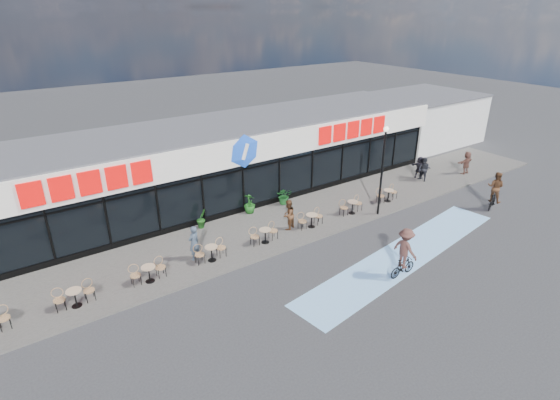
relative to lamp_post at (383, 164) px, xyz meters
name	(u,v)px	position (x,y,z in m)	size (l,w,h in m)	color
ground	(321,266)	(-6.10, -2.30, -3.14)	(120.00, 120.00, 0.00)	#28282B
sidewalk	(268,228)	(-6.10, 2.20, -3.09)	(44.00, 5.00, 0.10)	#4F4C46
bike_lane	(405,254)	(-2.10, -3.80, -3.13)	(14.00, 2.20, 0.01)	#77ACE1
building	(218,161)	(-6.10, 7.63, -0.80)	(30.60, 6.57, 4.75)	black
neighbour_building	(422,118)	(14.40, 8.70, -1.07)	(9.20, 7.20, 4.11)	silver
lamp_post	(383,164)	(0.00, 0.00, 0.00)	(0.28, 0.28, 5.10)	black
bistro_set_1	(74,295)	(-16.00, 1.01, -2.58)	(1.54, 0.62, 0.90)	tan
bistro_set_2	(148,271)	(-13.03, 1.01, -2.58)	(1.54, 0.62, 0.90)	tan
bistro_set_3	(211,251)	(-10.06, 1.01, -2.58)	(1.54, 0.62, 0.90)	tan
bistro_set_4	(264,234)	(-7.09, 1.01, -2.58)	(1.54, 0.62, 0.90)	tan
bistro_set_5	(311,219)	(-4.12, 1.01, -2.58)	(1.54, 0.62, 0.90)	tan
bistro_set_6	(351,205)	(-1.15, 1.01, -2.58)	(1.54, 0.62, 0.90)	tan
bistro_set_7	(387,194)	(1.83, 1.01, -2.58)	(1.54, 0.62, 0.90)	tan
potted_plant_left	(201,219)	(-8.97, 4.26, -2.52)	(0.57, 0.46, 1.03)	#174714
potted_plant_mid	(250,203)	(-5.91, 4.35, -2.45)	(0.65, 0.65, 1.16)	#164B15
potted_plant_right	(284,196)	(-3.56, 4.23, -2.52)	(0.93, 0.81, 1.04)	#134419
patron_left	(194,243)	(-10.64, 1.49, -2.18)	(0.62, 0.41, 1.71)	#323E4D
patron_right	(288,215)	(-5.28, 1.46, -2.21)	(0.81, 0.63, 1.66)	#4C2F1B
pedestrian_a	(424,169)	(6.34, 1.92, -2.21)	(0.80, 0.62, 1.64)	black
pedestrian_b	(419,167)	(6.56, 2.44, -2.27)	(1.42, 0.45, 1.54)	black
pedestrian_c	(466,163)	(9.98, 1.12, -2.22)	(1.51, 0.48, 1.63)	brown
cyclist_a	(405,253)	(-3.63, -4.90, -1.99)	(1.47, 1.21, 2.32)	black
cyclist_b	(494,192)	(6.26, -3.17, -2.09)	(1.63, 1.07, 2.29)	black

